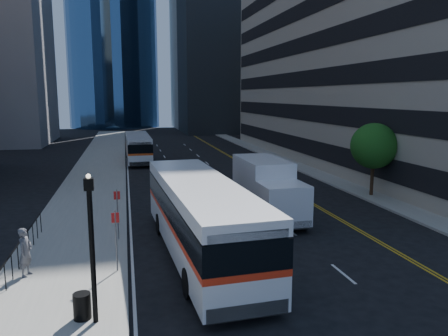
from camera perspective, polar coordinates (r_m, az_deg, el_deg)
name	(u,v)px	position (r m, az deg, el deg)	size (l,w,h in m)	color
ground	(294,243)	(21.94, 9.18, -9.60)	(160.00, 160.00, 0.00)	black
sidewalk_west	(100,168)	(44.83, -15.94, 0.04)	(5.00, 90.00, 0.15)	gray
sidewalk_east	(286,161)	(47.84, 8.06, 0.89)	(2.00, 90.00, 0.15)	gray
parking_garage	(435,45)	(53.77, 25.89, 14.27)	(30.00, 50.00, 25.00)	#9E9384
street_tree	(374,146)	(32.20, 18.98, 2.74)	(3.20, 3.20, 5.10)	#332114
lamp_post	(92,243)	(13.95, -16.89, -9.31)	(0.28, 0.28, 4.56)	black
bus_front	(200,215)	(19.49, -3.18, -6.21)	(3.62, 13.36, 3.41)	white
bus_rear	(138,147)	(48.76, -11.18, 2.74)	(2.61, 11.19, 2.88)	silver
box_truck	(267,188)	(25.65, 5.70, -2.60)	(2.56, 7.10, 3.38)	white
trash_can	(82,306)	(15.09, -18.04, -16.77)	(0.56, 0.56, 0.83)	black
pedestrian	(25,252)	(18.91, -24.51, -9.95)	(0.70, 0.46, 1.92)	#4E4F55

